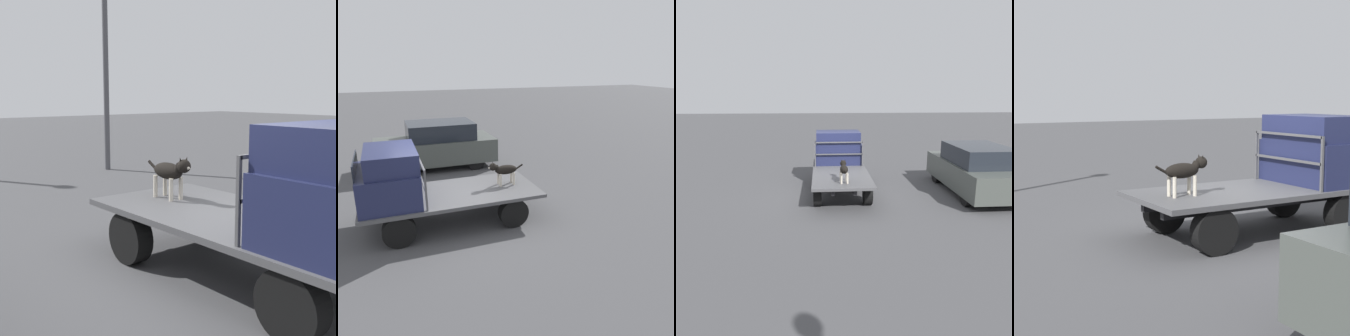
# 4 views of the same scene
# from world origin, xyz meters

# --- Properties ---
(ground_plane) EXTENTS (80.00, 80.00, 0.00)m
(ground_plane) POSITION_xyz_m (0.00, 0.00, 0.00)
(ground_plane) COLOR #474749
(flatbed_truck) EXTENTS (4.12, 1.84, 0.75)m
(flatbed_truck) POSITION_xyz_m (0.00, 0.00, 0.56)
(flatbed_truck) COLOR black
(flatbed_truck) RESTS_ON ground
(truck_cab) EXTENTS (1.26, 1.72, 1.19)m
(truck_cab) POSITION_xyz_m (1.36, 0.00, 1.31)
(truck_cab) COLOR #1E2347
(truck_cab) RESTS_ON flatbed_truck
(truck_headboard) EXTENTS (0.04, 1.72, 0.89)m
(truck_headboard) POSITION_xyz_m (0.68, 0.00, 1.34)
(truck_headboard) COLOR #4C4C4F
(truck_headboard) RESTS_ON flatbed_truck
(dog) EXTENTS (0.93, 0.24, 0.63)m
(dog) POSITION_xyz_m (-1.32, -0.03, 1.14)
(dog) COLOR beige
(dog) RESTS_ON flatbed_truck
(parked_sedan) EXTENTS (4.21, 1.86, 1.66)m
(parked_sedan) POSITION_xyz_m (-0.39, -4.51, 0.83)
(parked_sedan) COLOR black
(parked_sedan) RESTS_ON ground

